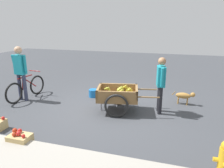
# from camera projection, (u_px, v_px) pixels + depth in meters

# --- Properties ---
(ground_plane) EXTENTS (24.00, 24.00, 0.00)m
(ground_plane) POSITION_uv_depth(u_px,v_px,m) (108.00, 108.00, 6.25)
(ground_plane) COLOR #3D3F44
(fruit_cart) EXTENTS (1.77, 1.09, 0.72)m
(fruit_cart) POSITION_uv_depth(u_px,v_px,m) (118.00, 96.00, 5.94)
(fruit_cart) COLOR olive
(fruit_cart) RESTS_ON ground
(vendor_person) EXTENTS (0.26, 0.53, 1.53)m
(vendor_person) POSITION_uv_depth(u_px,v_px,m) (161.00, 81.00, 5.71)
(vendor_person) COLOR black
(vendor_person) RESTS_ON ground
(bicycle) EXTENTS (0.46, 1.66, 0.85)m
(bicycle) POSITION_uv_depth(u_px,v_px,m) (26.00, 88.00, 6.94)
(bicycle) COLOR black
(bicycle) RESTS_ON ground
(cyclist_person) EXTENTS (0.52, 0.24, 1.71)m
(cyclist_person) POSITION_uv_depth(u_px,v_px,m) (20.00, 68.00, 6.62)
(cyclist_person) COLOR #333851
(cyclist_person) RESTS_ON ground
(dog) EXTENTS (0.67, 0.22, 0.40)m
(dog) POSITION_uv_depth(u_px,v_px,m) (185.00, 96.00, 6.47)
(dog) COLOR #AD7A38
(dog) RESTS_ON ground
(fire_hydrant) EXTENTS (0.25, 0.25, 0.67)m
(fire_hydrant) POSITION_uv_depth(u_px,v_px,m) (224.00, 161.00, 3.33)
(fire_hydrant) COLOR gold
(fire_hydrant) RESTS_ON ground
(plastic_bucket) EXTENTS (0.29, 0.29, 0.25)m
(plastic_bucket) POSITION_uv_depth(u_px,v_px,m) (93.00, 93.00, 7.16)
(plastic_bucket) COLOR #1966B2
(plastic_bucket) RESTS_ON ground
(apple_crate) EXTENTS (0.44, 0.32, 0.32)m
(apple_crate) POSITION_uv_depth(u_px,v_px,m) (20.00, 139.00, 4.34)
(apple_crate) COLOR tan
(apple_crate) RESTS_ON ground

